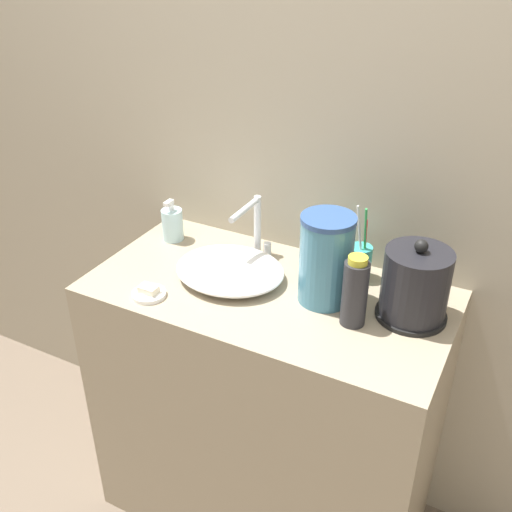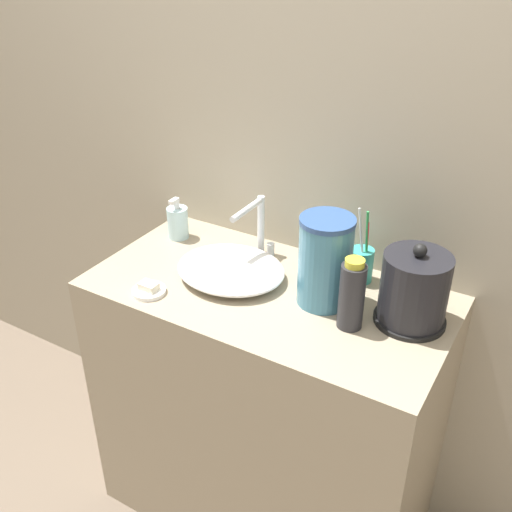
% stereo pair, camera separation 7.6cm
% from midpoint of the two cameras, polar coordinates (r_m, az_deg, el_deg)
% --- Properties ---
extents(wall_back, '(6.00, 0.04, 2.60)m').
position_cam_midpoint_polar(wall_back, '(1.75, 4.21, 12.09)').
color(wall_back, '#ADA38E').
rests_on(wall_back, ground_plane).
extents(vanity_counter, '(1.02, 0.52, 0.91)m').
position_cam_midpoint_polar(vanity_counter, '(1.97, -0.13, -14.38)').
color(vanity_counter, gray).
rests_on(vanity_counter, ground_plane).
extents(sink_basin, '(0.32, 0.28, 0.06)m').
position_cam_midpoint_polar(sink_basin, '(1.73, -3.76, -1.33)').
color(sink_basin, white).
rests_on(sink_basin, vanity_counter).
extents(faucet, '(0.06, 0.17, 0.19)m').
position_cam_midpoint_polar(faucet, '(1.80, -1.30, 3.08)').
color(faucet, silver).
rests_on(faucet, vanity_counter).
extents(electric_kettle, '(0.19, 0.19, 0.23)m').
position_cam_midpoint_polar(electric_kettle, '(1.57, 13.57, -2.90)').
color(electric_kettle, black).
rests_on(electric_kettle, vanity_counter).
extents(toothbrush_cup, '(0.07, 0.07, 0.23)m').
position_cam_midpoint_polar(toothbrush_cup, '(1.74, 8.61, -0.49)').
color(toothbrush_cup, teal).
rests_on(toothbrush_cup, vanity_counter).
extents(lotion_bottle, '(0.07, 0.07, 0.14)m').
position_cam_midpoint_polar(lotion_bottle, '(1.95, -9.08, 3.01)').
color(lotion_bottle, silver).
rests_on(lotion_bottle, vanity_counter).
extents(shampoo_bottle, '(0.07, 0.07, 0.20)m').
position_cam_midpoint_polar(shampoo_bottle, '(1.52, 7.99, -3.43)').
color(shampoo_bottle, '#28282D').
rests_on(shampoo_bottle, vanity_counter).
extents(soap_dish, '(0.09, 0.09, 0.03)m').
position_cam_midpoint_polar(soap_dish, '(1.69, -11.44, -3.48)').
color(soap_dish, white).
rests_on(soap_dish, vanity_counter).
extents(water_pitcher, '(0.15, 0.15, 0.25)m').
position_cam_midpoint_polar(water_pitcher, '(1.59, 5.33, -0.32)').
color(water_pitcher, teal).
rests_on(water_pitcher, vanity_counter).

